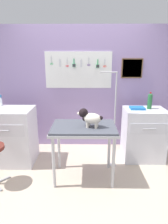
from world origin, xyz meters
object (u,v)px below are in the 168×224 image
grooming_table (84,132)px  dog (90,117)px  counter_left (10,136)px  soda_bottle (150,101)px  cabinet_right (143,134)px  spray_bottle_short (1,101)px  grooming_arm (114,125)px

grooming_table → dog: dog is taller
counter_left → soda_bottle: soda_bottle is taller
counter_left → cabinet_right: bearing=4.0°
dog → spray_bottle_short: bearing=155.9°
grooming_arm → cabinet_right: grooming_arm is taller
grooming_table → spray_bottle_short: spray_bottle_short is taller
grooming_table → cabinet_right: cabinet_right is taller
grooming_table → spray_bottle_short: 1.59m
spray_bottle_short → counter_left: bearing=-48.3°
cabinet_right → counter_left: bearing=-176.0°
grooming_table → cabinet_right: 1.22m
cabinet_right → spray_bottle_short: (-2.45, 0.04, 0.57)m
grooming_arm → spray_bottle_short: 1.94m
dog → spray_bottle_short: 1.65m
dog → spray_bottle_short: size_ratio=1.80×
spray_bottle_short → grooming_arm: bearing=-9.2°
grooming_table → soda_bottle: soda_bottle is taller
grooming_arm → counter_left: bearing=176.5°
grooming_table → soda_bottle: (1.10, 0.63, 0.31)m
grooming_table → cabinet_right: (1.03, 0.59, -0.27)m
grooming_arm → counter_left: size_ratio=1.64×
dog → counter_left: bearing=160.4°
counter_left → spray_bottle_short: (-0.18, 0.20, 0.55)m
spray_bottle_short → soda_bottle: (2.52, -0.01, 0.01)m
grooming_table → soda_bottle: 1.30m
cabinet_right → spray_bottle_short: 2.52m
grooming_table → counter_left: size_ratio=0.98×
counter_left → cabinet_right: size_ratio=1.04×
counter_left → soda_bottle: (2.34, 0.19, 0.56)m
grooming_arm → spray_bottle_short: size_ratio=7.93×
grooming_arm → cabinet_right: bearing=25.2°
grooming_table → spray_bottle_short: (-1.42, 0.63, 0.30)m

